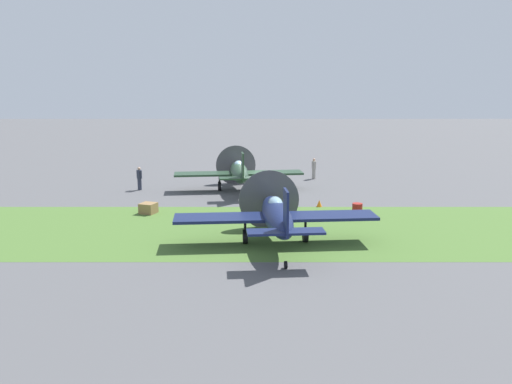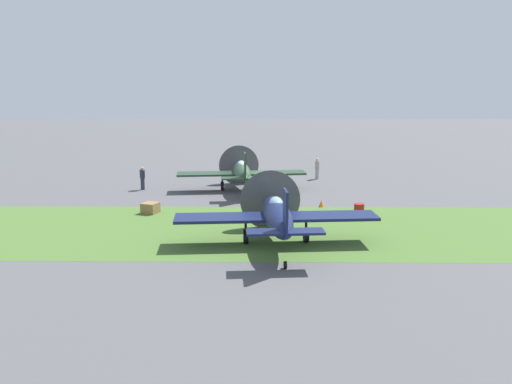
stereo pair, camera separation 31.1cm
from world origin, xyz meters
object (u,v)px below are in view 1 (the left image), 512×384
at_px(runway_marker_cone, 321,203).
at_px(ground_crew_mechanic, 141,178).
at_px(fuel_drum, 359,211).
at_px(supply_crate, 150,208).
at_px(airplane_lead, 241,172).
at_px(ground_crew_chief, 316,168).
at_px(airplane_wingman, 278,215).

bearing_deg(runway_marker_cone, ground_crew_mechanic, 156.50).
bearing_deg(ground_crew_mechanic, fuel_drum, 14.32).
xyz_separation_m(ground_crew_mechanic, runway_marker_cone, (12.82, -5.57, -0.69)).
xyz_separation_m(fuel_drum, supply_crate, (-12.63, 1.23, -0.13)).
distance_m(airplane_lead, ground_crew_chief, 7.97).
distance_m(airplane_lead, airplane_wingman, 13.77).
relative_size(supply_crate, runway_marker_cone, 2.05).
distance_m(ground_crew_chief, ground_crew_mechanic, 14.34).
xyz_separation_m(airplane_wingman, fuel_drum, (5.00, 5.37, -1.06)).
bearing_deg(ground_crew_chief, airplane_wingman, 172.80).
relative_size(airplane_lead, supply_crate, 10.69).
height_order(ground_crew_mechanic, fuel_drum, ground_crew_mechanic).
xyz_separation_m(airplane_lead, supply_crate, (-5.38, -6.98, -1.11)).
distance_m(airplane_lead, ground_crew_mechanic, 7.49).
height_order(ground_crew_mechanic, supply_crate, ground_crew_mechanic).
height_order(airplane_lead, fuel_drum, airplane_lead).
bearing_deg(airplane_lead, runway_marker_cone, -50.25).
bearing_deg(fuel_drum, supply_crate, 174.44).
height_order(airplane_wingman, fuel_drum, airplane_wingman).
distance_m(airplane_wingman, ground_crew_chief, 19.11).
bearing_deg(ground_crew_mechanic, airplane_lead, 41.62).
distance_m(airplane_wingman, fuel_drum, 7.41).
height_order(fuel_drum, supply_crate, fuel_drum).
relative_size(ground_crew_chief, ground_crew_mechanic, 1.00).
bearing_deg(ground_crew_chief, ground_crew_mechanic, 113.64).
bearing_deg(runway_marker_cone, airplane_lead, 135.99).
distance_m(airplane_lead, fuel_drum, 11.00).
height_order(airplane_lead, airplane_wingman, airplane_wingman).
height_order(airplane_lead, ground_crew_mechanic, airplane_lead).
height_order(ground_crew_chief, supply_crate, ground_crew_chief).
relative_size(airplane_wingman, supply_crate, 11.30).
xyz_separation_m(ground_crew_chief, supply_crate, (-11.45, -12.12, -0.59)).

